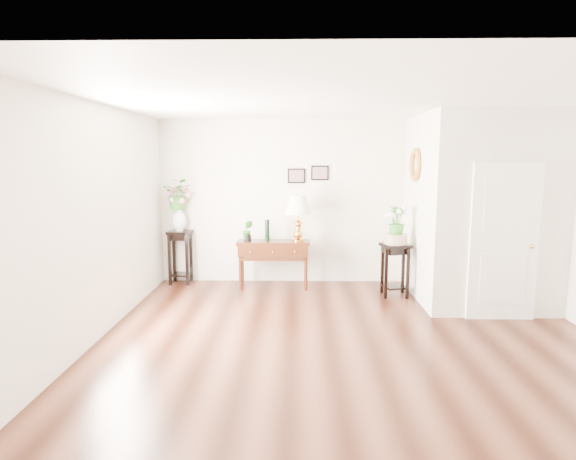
{
  "coord_description": "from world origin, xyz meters",
  "views": [
    {
      "loc": [
        -0.62,
        -5.53,
        2.15
      ],
      "look_at": [
        -0.76,
        1.3,
        1.13
      ],
      "focal_mm": 30.0,
      "sensor_mm": 36.0,
      "label": 1
    }
  ],
  "objects_px": {
    "table_lamp": "(298,220)",
    "plant_stand_a": "(180,257)",
    "console_table": "(273,264)",
    "plant_stand_b": "(395,270)"
  },
  "relations": [
    {
      "from": "plant_stand_a",
      "to": "plant_stand_b",
      "type": "height_order",
      "value": "plant_stand_a"
    },
    {
      "from": "table_lamp",
      "to": "plant_stand_b",
      "type": "height_order",
      "value": "table_lamp"
    },
    {
      "from": "table_lamp",
      "to": "plant_stand_a",
      "type": "bearing_deg",
      "value": 172.12
    },
    {
      "from": "console_table",
      "to": "table_lamp",
      "type": "xyz_separation_m",
      "value": [
        0.41,
        0.0,
        0.75
      ]
    },
    {
      "from": "plant_stand_b",
      "to": "console_table",
      "type": "bearing_deg",
      "value": 167.43
    },
    {
      "from": "plant_stand_a",
      "to": "plant_stand_b",
      "type": "distance_m",
      "value": 3.62
    },
    {
      "from": "console_table",
      "to": "plant_stand_b",
      "type": "bearing_deg",
      "value": -12.36
    },
    {
      "from": "plant_stand_b",
      "to": "table_lamp",
      "type": "bearing_deg",
      "value": 164.2
    },
    {
      "from": "table_lamp",
      "to": "plant_stand_a",
      "type": "relative_size",
      "value": 0.84
    },
    {
      "from": "plant_stand_a",
      "to": "plant_stand_b",
      "type": "relative_size",
      "value": 1.1
    }
  ]
}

